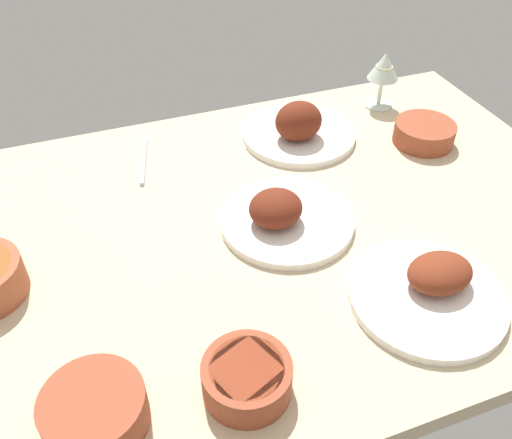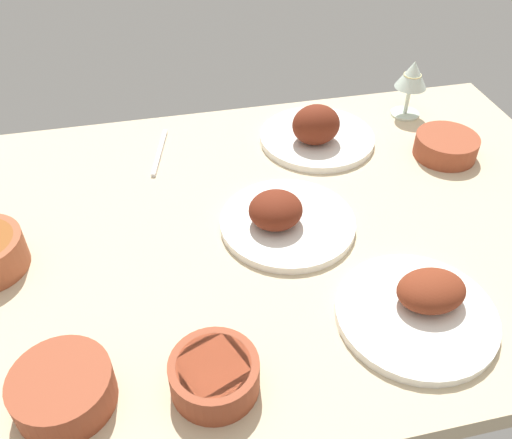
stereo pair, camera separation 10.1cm
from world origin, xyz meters
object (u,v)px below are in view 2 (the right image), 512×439
Objects in this scene: plate_center_main at (316,132)px; fork_loose at (160,152)px; bowl_sauce at (214,374)px; bowl_potatoes at (63,388)px; bowl_pasta at (446,145)px; wine_glass at (412,77)px; plate_near_viewer at (421,306)px; plate_far_side at (283,218)px.

plate_center_main is 35.69cm from fork_loose.
bowl_potatoes is at bearing -6.00° from bowl_sauce.
bowl_pasta is 0.98× the size of wine_glass.
plate_near_viewer is 1.82× the size of wine_glass.
bowl_pasta is 0.77× the size of fork_loose.
bowl_potatoes is at bearing 3.76° from plate_near_viewer.
plate_near_viewer is 34.44cm from bowl_sauce.
bowl_sauce is (33.95, 5.72, 1.00)cm from plate_near_viewer.
plate_far_side is 1.83× the size of wine_glass.
fork_loose is at bearing -5.73° from plate_center_main.
plate_far_side reaches higher than plate_near_viewer.
bowl_pasta is at bearing -121.89° from plate_near_viewer.
bowl_pasta is 1.08× the size of bowl_sauce.
plate_far_side reaches higher than bowl_sauce.
plate_near_viewer is 1.43× the size of fork_loose.
plate_near_viewer is 2.01× the size of bowl_sauce.
bowl_potatoes is (54.39, 3.57, 1.19)cm from plate_near_viewer.
bowl_potatoes is (53.20, 55.13, 0.14)cm from plate_center_main.
bowl_sauce reaches higher than fork_loose.
bowl_potatoes reaches higher than bowl_pasta.
plate_far_side is 44.12cm from bowl_pasta.
plate_near_viewer reaches higher than bowl_sauce.
bowl_potatoes is 0.78× the size of fork_loose.
plate_near_viewer is 47.96cm from bowl_pasta.
wine_glass is at bearing -163.09° from plate_center_main.
plate_far_side reaches higher than bowl_pasta.
plate_near_viewer is at bearing -132.65° from fork_loose.
fork_loose is (61.94, -14.40, -2.25)cm from bowl_pasta.
plate_near_viewer is 54.52cm from bowl_potatoes.
plate_center_main is 1.89× the size of bowl_potatoes.
plate_far_side reaches higher than bowl_potatoes.
wine_glass is (-58.33, -65.06, 6.99)cm from bowl_sauce.
plate_near_viewer reaches higher than bowl_potatoes.
bowl_potatoes is at bearing 29.05° from bowl_pasta.
wine_glass is at bearing -72.28° from fork_loose.
plate_near_viewer is at bearing 58.11° from bowl_pasta.
bowl_sauce is (18.02, 30.83, 0.70)cm from plate_far_side.
bowl_pasta is at bearing -141.92° from bowl_sauce.
plate_far_side is 1.43× the size of fork_loose.
wine_glass reaches higher than plate_near_viewer.
plate_far_side is at bearing 40.34° from wine_glass.
bowl_sauce is at bearing 59.70° from plate_far_side.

